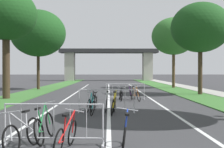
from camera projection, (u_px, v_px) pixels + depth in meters
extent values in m
cube|color=#386B2D|center=(45.00, 89.00, 29.20)|extent=(2.70, 62.57, 0.05)
cube|color=#386B2D|center=(172.00, 89.00, 29.34)|extent=(2.70, 62.57, 0.05)
cube|color=#9E9B93|center=(194.00, 89.00, 29.37)|extent=(1.96, 62.57, 0.08)
cube|color=silver|center=(109.00, 95.00, 21.77)|extent=(0.14, 36.20, 0.01)
cube|color=silver|center=(146.00, 95.00, 21.81)|extent=(0.14, 36.20, 0.01)
cube|color=silver|center=(72.00, 95.00, 21.74)|extent=(0.14, 36.20, 0.01)
cube|color=#2D2D30|center=(109.00, 51.00, 55.32)|extent=(18.94, 3.22, 0.74)
cube|color=#ADA89E|center=(70.00, 67.00, 55.27)|extent=(1.77, 2.40, 5.38)
cube|color=#ADA89E|center=(147.00, 67.00, 55.44)|extent=(1.77, 2.40, 5.38)
cylinder|color=#3D2D1E|center=(6.00, 68.00, 18.87)|extent=(0.48, 0.48, 4.11)
ellipsoid|color=#194719|center=(6.00, 14.00, 18.83)|extent=(4.05, 4.05, 3.44)
cylinder|color=#3D2D1E|center=(38.00, 72.00, 28.45)|extent=(0.30, 0.30, 3.58)
ellipsoid|color=#194719|center=(38.00, 33.00, 28.41)|extent=(5.48, 5.48, 4.66)
cylinder|color=#3D2D1E|center=(200.00, 72.00, 22.31)|extent=(0.34, 0.34, 3.55)
ellipsoid|color=#194719|center=(200.00, 27.00, 22.27)|extent=(4.59, 4.59, 3.90)
cylinder|color=#4C3823|center=(173.00, 70.00, 31.18)|extent=(0.32, 0.32, 3.88)
ellipsoid|color=#2D6628|center=(174.00, 36.00, 31.14)|extent=(4.80, 4.80, 4.08)
cylinder|color=#ADADB2|center=(5.00, 124.00, 7.20)|extent=(0.04, 0.04, 1.05)
cube|color=#ADADB2|center=(5.00, 144.00, 7.20)|extent=(0.08, 0.44, 0.03)
cylinder|color=#ADADB2|center=(103.00, 125.00, 7.13)|extent=(0.04, 0.04, 1.05)
cube|color=#ADADB2|center=(103.00, 145.00, 7.13)|extent=(0.08, 0.44, 0.03)
cylinder|color=#ADADB2|center=(54.00, 104.00, 7.16)|extent=(2.48, 0.14, 0.04)
cylinder|color=#ADADB2|center=(54.00, 138.00, 7.17)|extent=(2.48, 0.14, 0.04)
cylinder|color=#ADADB2|center=(21.00, 121.00, 7.19)|extent=(0.02, 0.02, 0.87)
cylinder|color=#ADADB2|center=(37.00, 121.00, 7.17)|extent=(0.02, 0.02, 0.87)
cylinder|color=#ADADB2|center=(54.00, 121.00, 7.16)|extent=(0.02, 0.02, 0.87)
cylinder|color=#ADADB2|center=(70.00, 121.00, 7.15)|extent=(0.02, 0.02, 0.87)
cylinder|color=#ADADB2|center=(86.00, 121.00, 7.14)|extent=(0.02, 0.02, 0.87)
cylinder|color=#ADADB2|center=(79.00, 101.00, 12.83)|extent=(0.04, 0.04, 1.05)
cube|color=#ADADB2|center=(79.00, 112.00, 12.84)|extent=(0.07, 0.44, 0.03)
cylinder|color=#ADADB2|center=(134.00, 101.00, 12.80)|extent=(0.04, 0.04, 1.05)
cube|color=#ADADB2|center=(134.00, 112.00, 12.80)|extent=(0.07, 0.44, 0.03)
cylinder|color=#ADADB2|center=(106.00, 90.00, 12.81)|extent=(2.48, 0.10, 0.04)
cylinder|color=#ADADB2|center=(106.00, 108.00, 12.82)|extent=(2.48, 0.10, 0.04)
cylinder|color=#ADADB2|center=(88.00, 99.00, 12.82)|extent=(0.02, 0.02, 0.87)
cylinder|color=#ADADB2|center=(97.00, 99.00, 12.82)|extent=(0.02, 0.02, 0.87)
cylinder|color=#ADADB2|center=(106.00, 99.00, 12.81)|extent=(0.02, 0.02, 0.87)
cylinder|color=#ADADB2|center=(116.00, 99.00, 12.81)|extent=(0.02, 0.02, 0.87)
cylinder|color=#ADADB2|center=(125.00, 99.00, 12.80)|extent=(0.02, 0.02, 0.87)
cylinder|color=#ADADB2|center=(106.00, 92.00, 18.39)|extent=(0.04, 0.04, 1.05)
cube|color=#ADADB2|center=(106.00, 100.00, 18.40)|extent=(0.08, 0.44, 0.03)
cylinder|color=#ADADB2|center=(144.00, 92.00, 18.54)|extent=(0.04, 0.04, 1.05)
cube|color=#ADADB2|center=(144.00, 99.00, 18.54)|extent=(0.08, 0.44, 0.03)
cylinder|color=#ADADB2|center=(125.00, 84.00, 18.46)|extent=(2.48, 0.16, 0.04)
cylinder|color=#ADADB2|center=(125.00, 97.00, 18.47)|extent=(2.48, 0.16, 0.04)
cylinder|color=#ADADB2|center=(112.00, 90.00, 18.41)|extent=(0.02, 0.02, 0.87)
cylinder|color=#ADADB2|center=(119.00, 90.00, 18.44)|extent=(0.02, 0.02, 0.87)
cylinder|color=#ADADB2|center=(125.00, 90.00, 18.46)|extent=(0.02, 0.02, 0.87)
cylinder|color=#ADADB2|center=(131.00, 90.00, 18.49)|extent=(0.02, 0.02, 0.87)
cylinder|color=#ADADB2|center=(138.00, 90.00, 18.51)|extent=(0.02, 0.02, 0.87)
torus|color=black|center=(95.00, 103.00, 13.87)|extent=(0.17, 0.66, 0.66)
torus|color=black|center=(92.00, 105.00, 12.85)|extent=(0.17, 0.66, 0.66)
cylinder|color=black|center=(94.00, 97.00, 13.38)|extent=(0.10, 1.00, 0.66)
cylinder|color=black|center=(95.00, 98.00, 13.58)|extent=(0.11, 0.12, 0.56)
cylinder|color=black|center=(95.00, 103.00, 13.71)|extent=(0.07, 0.33, 0.08)
cylinder|color=black|center=(92.00, 98.00, 12.87)|extent=(0.10, 0.09, 0.63)
cube|color=black|center=(95.00, 93.00, 13.61)|extent=(0.13, 0.25, 0.06)
cylinder|color=#99999E|center=(93.00, 91.00, 12.89)|extent=(0.47, 0.08, 0.07)
torus|color=black|center=(34.00, 131.00, 7.20)|extent=(0.30, 0.71, 0.70)
torus|color=black|center=(11.00, 141.00, 6.21)|extent=(0.30, 0.71, 0.70)
cylinder|color=#B7B7BC|center=(22.00, 122.00, 6.74)|extent=(0.35, 0.94, 0.64)
cylinder|color=#B7B7BC|center=(26.00, 123.00, 6.92)|extent=(0.12, 0.14, 0.59)
cylinder|color=#B7B7BC|center=(31.00, 133.00, 7.04)|extent=(0.09, 0.33, 0.08)
cylinder|color=#B7B7BC|center=(10.00, 126.00, 6.25)|extent=(0.12, 0.11, 0.61)
cube|color=black|center=(26.00, 111.00, 6.96)|extent=(0.16, 0.26, 0.06)
cylinder|color=#99999E|center=(9.00, 112.00, 6.28)|extent=(0.49, 0.14, 0.10)
torus|color=black|center=(39.00, 132.00, 7.06)|extent=(0.22, 0.71, 0.69)
torus|color=black|center=(50.00, 124.00, 8.12)|extent=(0.22, 0.71, 0.69)
cylinder|color=#1E7238|center=(42.00, 117.00, 7.56)|extent=(0.12, 1.03, 0.64)
cylinder|color=#1E7238|center=(40.00, 120.00, 7.36)|extent=(0.18, 0.12, 0.61)
cylinder|color=#1E7238|center=(41.00, 132.00, 7.23)|extent=(0.06, 0.34, 0.08)
cylinder|color=#1E7238|center=(47.00, 114.00, 8.09)|extent=(0.17, 0.08, 0.62)
cube|color=black|center=(38.00, 109.00, 7.33)|extent=(0.12, 0.25, 0.07)
cylinder|color=#99999E|center=(45.00, 103.00, 8.06)|extent=(0.55, 0.06, 0.14)
torus|color=black|center=(112.00, 108.00, 11.84)|extent=(0.20, 0.71, 0.70)
torus|color=black|center=(115.00, 105.00, 12.79)|extent=(0.20, 0.71, 0.70)
cylinder|color=gold|center=(114.00, 99.00, 12.28)|extent=(0.22, 0.93, 0.69)
cylinder|color=gold|center=(114.00, 100.00, 12.10)|extent=(0.12, 0.13, 0.69)
cylinder|color=gold|center=(113.00, 108.00, 11.99)|extent=(0.06, 0.31, 0.08)
cylinder|color=gold|center=(115.00, 98.00, 12.76)|extent=(0.11, 0.10, 0.66)
cube|color=black|center=(115.00, 92.00, 12.06)|extent=(0.13, 0.25, 0.06)
cylinder|color=#99999E|center=(116.00, 90.00, 12.73)|extent=(0.53, 0.09, 0.08)
torus|color=black|center=(58.00, 143.00, 6.10)|extent=(0.22, 0.66, 0.64)
torus|color=black|center=(72.00, 133.00, 7.14)|extent=(0.22, 0.66, 0.64)
cylinder|color=red|center=(67.00, 126.00, 6.59)|extent=(0.27, 1.00, 0.60)
cylinder|color=red|center=(64.00, 128.00, 6.39)|extent=(0.12, 0.13, 0.62)
cylinder|color=red|center=(61.00, 142.00, 6.27)|extent=(0.07, 0.34, 0.08)
cylinder|color=red|center=(73.00, 122.00, 7.10)|extent=(0.11, 0.11, 0.57)
cube|color=black|center=(66.00, 115.00, 6.34)|extent=(0.14, 0.25, 0.06)
cylinder|color=#99999E|center=(74.00, 111.00, 7.07)|extent=(0.48, 0.10, 0.09)
torus|color=black|center=(92.00, 109.00, 11.78)|extent=(0.32, 0.65, 0.62)
torus|color=black|center=(88.00, 106.00, 12.77)|extent=(0.32, 0.65, 0.62)
cylinder|color=#197A7F|center=(92.00, 100.00, 12.26)|extent=(0.14, 1.00, 0.62)
cylinder|color=#197A7F|center=(92.00, 102.00, 12.07)|extent=(0.18, 0.08, 0.58)
cylinder|color=#197A7F|center=(92.00, 109.00, 11.94)|extent=(0.11, 0.33, 0.07)
cylinder|color=#197A7F|center=(90.00, 99.00, 12.76)|extent=(0.17, 0.05, 0.59)
cube|color=black|center=(94.00, 95.00, 12.05)|extent=(0.16, 0.26, 0.07)
cylinder|color=#99999E|center=(91.00, 93.00, 12.75)|extent=(0.46, 0.14, 0.13)
torus|color=black|center=(133.00, 95.00, 18.41)|extent=(0.28, 0.63, 0.61)
torus|color=black|center=(138.00, 97.00, 17.40)|extent=(0.28, 0.63, 0.61)
cylinder|color=orange|center=(135.00, 91.00, 17.92)|extent=(0.16, 1.01, 0.63)
cylinder|color=orange|center=(134.00, 91.00, 18.11)|extent=(0.17, 0.09, 0.63)
cylinder|color=orange|center=(134.00, 96.00, 18.25)|extent=(0.11, 0.33, 0.07)
cylinder|color=orange|center=(137.00, 92.00, 17.41)|extent=(0.15, 0.06, 0.61)
cube|color=black|center=(133.00, 86.00, 18.13)|extent=(0.16, 0.26, 0.07)
cylinder|color=#99999E|center=(137.00, 87.00, 17.42)|extent=(0.46, 0.13, 0.11)
torus|color=black|center=(131.00, 95.00, 18.35)|extent=(0.15, 0.66, 0.65)
torus|color=black|center=(130.00, 94.00, 19.32)|extent=(0.15, 0.66, 0.65)
cylinder|color=#662884|center=(130.00, 90.00, 18.81)|extent=(0.10, 0.95, 0.56)
cylinder|color=#662884|center=(130.00, 91.00, 18.63)|extent=(0.14, 0.12, 0.57)
cylinder|color=#662884|center=(131.00, 95.00, 18.51)|extent=(0.04, 0.32, 0.08)
cylinder|color=#662884|center=(130.00, 90.00, 19.30)|extent=(0.13, 0.09, 0.53)
cube|color=black|center=(130.00, 87.00, 18.59)|extent=(0.11, 0.24, 0.06)
cylinder|color=#99999E|center=(129.00, 86.00, 19.27)|extent=(0.46, 0.04, 0.10)
torus|color=black|center=(123.00, 142.00, 6.22)|extent=(0.18, 0.65, 0.64)
torus|color=black|center=(124.00, 132.00, 7.21)|extent=(0.18, 0.65, 0.64)
cylinder|color=#1E389E|center=(126.00, 124.00, 6.69)|extent=(0.19, 0.95, 0.62)
cylinder|color=#1E389E|center=(125.00, 127.00, 6.50)|extent=(0.12, 0.13, 0.62)
cylinder|color=#1E389E|center=(123.00, 141.00, 6.38)|extent=(0.05, 0.32, 0.08)
cylinder|color=#1E389E|center=(126.00, 121.00, 7.18)|extent=(0.12, 0.10, 0.59)
cube|color=black|center=(127.00, 114.00, 6.46)|extent=(0.12, 0.25, 0.06)
cylinder|color=#99999E|center=(127.00, 109.00, 7.15)|extent=(0.54, 0.07, 0.10)
torus|color=black|center=(107.00, 103.00, 13.82)|extent=(0.11, 0.64, 0.64)
torus|color=black|center=(106.00, 105.00, 12.80)|extent=(0.11, 0.64, 0.64)
cylinder|color=silver|center=(107.00, 98.00, 13.33)|extent=(0.08, 0.99, 0.57)
cylinder|color=silver|center=(107.00, 98.00, 13.53)|extent=(0.11, 0.12, 0.61)
cylinder|color=silver|center=(106.00, 104.00, 13.66)|extent=(0.03, 0.33, 0.08)
cylinder|color=silver|center=(107.00, 99.00, 12.82)|extent=(0.09, 0.09, 0.54)
cube|color=black|center=(108.00, 92.00, 13.56)|extent=(0.11, 0.24, 0.06)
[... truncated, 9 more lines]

